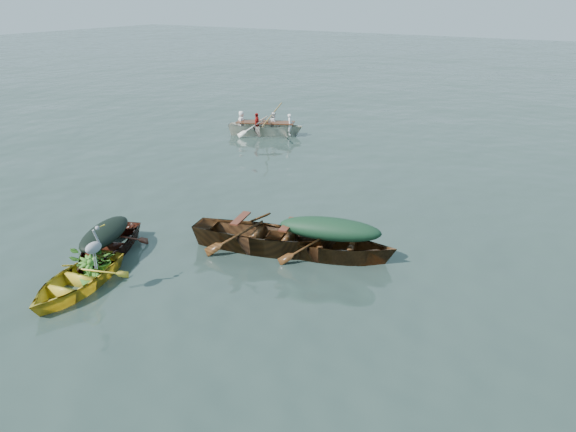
% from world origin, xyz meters
% --- Properties ---
extents(ground, '(140.00, 140.00, 0.00)m').
position_xyz_m(ground, '(0.00, 0.00, 0.00)').
color(ground, '#2C3E37').
rests_on(ground, ground).
extents(yellow_dinghy, '(2.07, 3.52, 0.90)m').
position_xyz_m(yellow_dinghy, '(-1.68, -2.84, 0.00)').
color(yellow_dinghy, yellow).
rests_on(yellow_dinghy, ground).
extents(dark_covered_boat, '(2.60, 3.86, 0.90)m').
position_xyz_m(dark_covered_boat, '(-2.38, -1.38, 0.00)').
color(dark_covered_boat, '#461A10').
rests_on(dark_covered_boat, ground).
extents(green_tarp_boat, '(4.59, 2.54, 1.02)m').
position_xyz_m(green_tarp_boat, '(2.17, 1.35, 0.00)').
color(green_tarp_boat, '#553013').
rests_on(green_tarp_boat, ground).
extents(open_wooden_boat, '(5.26, 2.68, 1.22)m').
position_xyz_m(open_wooden_boat, '(0.61, 0.90, 0.00)').
color(open_wooden_boat, '#512F14').
rests_on(open_wooden_boat, ground).
extents(rowed_boat, '(4.72, 3.07, 1.10)m').
position_xyz_m(rowed_boat, '(-5.82, 10.62, 0.00)').
color(rowed_boat, white).
rests_on(rowed_boat, ground).
extents(dark_tarp_cover, '(1.43, 2.12, 0.40)m').
position_xyz_m(dark_tarp_cover, '(-2.38, -1.38, 0.65)').
color(dark_tarp_cover, black).
rests_on(dark_tarp_cover, dark_covered_boat).
extents(green_tarp_cover, '(2.53, 1.39, 0.52)m').
position_xyz_m(green_tarp_cover, '(2.17, 1.35, 0.77)').
color(green_tarp_cover, '#16361E').
rests_on(green_tarp_cover, green_tarp_boat).
extents(thwart_benches, '(2.67, 1.49, 0.04)m').
position_xyz_m(thwart_benches, '(0.61, 0.90, 0.63)').
color(thwart_benches, '#542113').
rests_on(thwart_benches, open_wooden_boat).
extents(heron, '(0.36, 0.45, 0.92)m').
position_xyz_m(heron, '(-1.16, -2.68, 0.91)').
color(heron, '#9B9EA3').
rests_on(heron, yellow_dinghy).
extents(dinghy_weeds, '(0.87, 1.02, 0.60)m').
position_xyz_m(dinghy_weeds, '(-1.77, -2.30, 0.75)').
color(dinghy_weeds, '#316219').
rests_on(dinghy_weeds, yellow_dinghy).
extents(rowers, '(3.41, 2.40, 0.76)m').
position_xyz_m(rowers, '(-5.82, 10.62, 0.93)').
color(rowers, white).
rests_on(rowers, rowed_boat).
extents(oars, '(1.59, 2.62, 0.06)m').
position_xyz_m(oars, '(-5.82, 10.62, 0.58)').
color(oars, olive).
rests_on(oars, rowed_boat).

